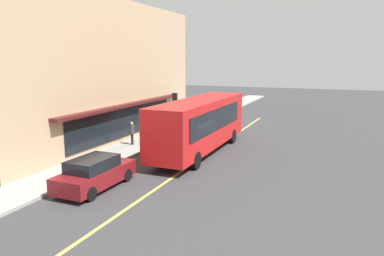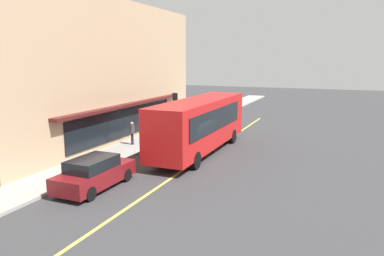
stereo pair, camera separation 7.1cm
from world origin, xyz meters
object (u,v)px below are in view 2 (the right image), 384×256
Objects in this scene: traffic_light at (175,103)px; bus at (200,123)px; pedestrian_near_storefront at (132,131)px; car_maroon at (94,173)px.

bus is at bearing -140.15° from traffic_light.
bus is 6.49m from traffic_light.
bus is 5.09m from pedestrian_near_storefront.
traffic_light is at bearing 39.85° from bus.
bus is 6.91× the size of pedestrian_near_storefront.
pedestrian_near_storefront is (7.95, 2.85, 0.37)m from car_maroon.
bus reaches higher than traffic_light.
car_maroon is (-13.22, -1.99, -1.79)m from traffic_light.
traffic_light is 5.52m from pedestrian_near_storefront.
pedestrian_near_storefront is (-0.31, 5.00, -0.87)m from bus.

